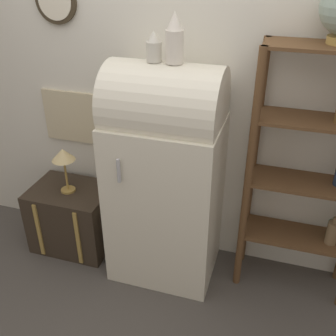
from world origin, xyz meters
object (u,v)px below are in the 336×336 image
at_px(vase_left, 154,47).
at_px(vase_center, 175,40).
at_px(suitcase_trunk, 73,217).
at_px(desk_lamp, 63,157).
at_px(refrigerator, 166,175).

distance_m(vase_left, vase_center, 0.13).
bearing_deg(vase_left, vase_center, 0.47).
bearing_deg(vase_left, suitcase_trunk, 178.09).
xyz_separation_m(suitcase_trunk, vase_left, (0.72, -0.02, 1.39)).
xyz_separation_m(vase_center, desk_lamp, (-0.84, 0.01, -0.89)).
xyz_separation_m(refrigerator, suitcase_trunk, (-0.79, 0.02, -0.55)).
distance_m(vase_left, desk_lamp, 1.11).
height_order(vase_center, desk_lamp, vase_center).
distance_m(suitcase_trunk, vase_left, 1.57).
xyz_separation_m(refrigerator, desk_lamp, (-0.79, 0.00, 0.01)).
bearing_deg(vase_center, vase_left, -179.53).
xyz_separation_m(vase_left, vase_center, (0.12, 0.00, 0.05)).
xyz_separation_m(suitcase_trunk, desk_lamp, (0.00, -0.02, 0.55)).
relative_size(refrigerator, vase_left, 8.99).
bearing_deg(suitcase_trunk, vase_center, -1.56).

